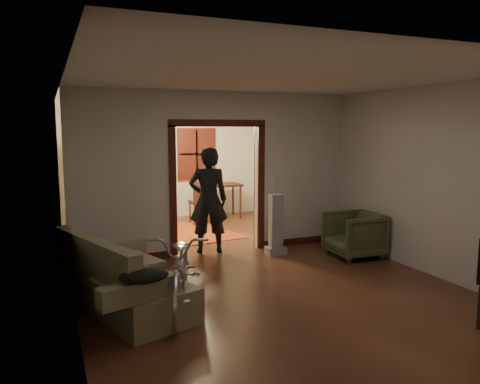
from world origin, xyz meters
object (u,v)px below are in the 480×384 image
person (208,200)px  locker (112,183)px  armchair (354,235)px  desk (218,201)px  sofa (126,273)px  bicycle (182,268)px

person → locker: locker is taller
armchair → desk: desk is taller
person → locker: bearing=-55.7°
sofa → armchair: sofa is taller
armchair → desk: size_ratio=0.75×
locker → person: bearing=-55.0°
bicycle → person: size_ratio=1.02×
sofa → desk: sofa is taller
sofa → locker: bearing=65.1°
armchair → person: size_ratio=0.45×
desk → locker: bearing=174.2°
locker → desk: bearing=9.5°
bicycle → armchair: bearing=37.9°
sofa → person: size_ratio=1.05×
sofa → bicycle: bearing=-39.8°
armchair → locker: (-3.43, 4.31, 0.57)m
armchair → desk: bearing=-164.2°
person → desk: bearing=-100.4°
bicycle → armchair: size_ratio=2.26×
person → sofa: bearing=62.6°
sofa → person: 2.80m
bicycle → armchair: 3.51m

